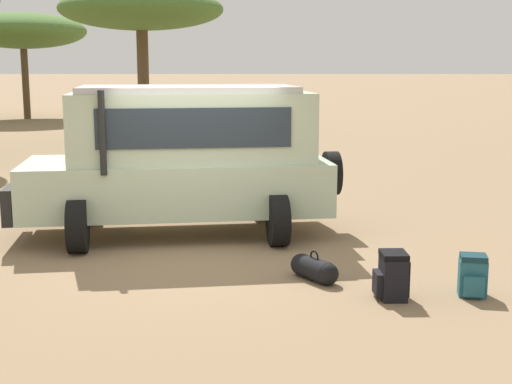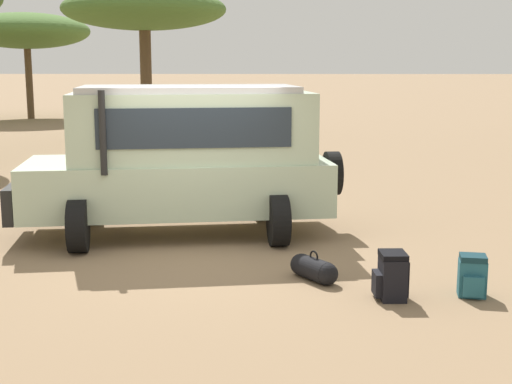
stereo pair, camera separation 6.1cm
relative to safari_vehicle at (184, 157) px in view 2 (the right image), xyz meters
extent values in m
plane|color=#8C7051|center=(0.33, -1.27, -1.29)|extent=(320.00, 320.00, 0.00)
cube|color=#B2C6A8|center=(-0.11, -0.02, -0.47)|extent=(5.12, 2.59, 0.84)
cube|color=#B2C6A8|center=(0.14, 0.02, 0.50)|extent=(4.04, 2.32, 1.10)
cube|color=#232D38|center=(-1.37, -0.20, 0.45)|extent=(0.29, 1.55, 0.77)
cube|color=#232D38|center=(0.27, -0.87, 0.55)|extent=(2.91, 0.47, 0.60)
cube|color=#232D38|center=(0.01, 0.91, 0.55)|extent=(2.91, 0.47, 0.60)
cube|color=#B7B7B7|center=(0.09, 0.01, 1.10)|extent=(3.64, 2.19, 0.10)
cube|color=black|center=(-2.65, -0.39, -0.64)|extent=(0.39, 1.62, 0.56)
cylinder|color=black|center=(-1.06, -1.13, 0.50)|extent=(0.10, 0.10, 1.25)
cylinder|color=black|center=(-1.47, -1.19, -0.89)|extent=(0.39, 0.83, 0.80)
cylinder|color=black|center=(-1.75, 0.72, -0.89)|extent=(0.39, 0.83, 0.80)
cylinder|color=black|center=(1.54, -0.75, -0.89)|extent=(0.39, 0.83, 0.80)
cylinder|color=black|center=(1.25, 1.16, -0.89)|extent=(0.39, 0.83, 0.80)
cylinder|color=black|center=(2.45, 0.36, -0.32)|extent=(0.32, 0.76, 0.74)
cube|color=#235B6B|center=(3.87, -3.14, -1.07)|extent=(0.36, 0.31, 0.45)
cube|color=#235B6B|center=(3.84, -3.31, -1.13)|extent=(0.25, 0.12, 0.25)
cube|color=#13323A|center=(3.87, -3.14, -0.81)|extent=(0.35, 0.32, 0.07)
cylinder|color=#13323A|center=(3.96, -3.00, -1.07)|extent=(0.04, 0.04, 0.38)
cylinder|color=#13323A|center=(3.82, -2.98, -1.07)|extent=(0.04, 0.04, 0.38)
cube|color=black|center=(2.87, -3.26, -1.04)|extent=(0.30, 0.41, 0.51)
cube|color=black|center=(2.69, -3.27, -1.10)|extent=(0.09, 0.30, 0.28)
cube|color=black|center=(2.87, -3.26, -0.75)|extent=(0.32, 0.39, 0.07)
cylinder|color=black|center=(3.04, -3.35, -1.04)|extent=(0.04, 0.04, 0.44)
cylinder|color=black|center=(3.03, -3.17, -1.04)|extent=(0.04, 0.04, 0.44)
cylinder|color=black|center=(1.98, -2.53, -1.15)|extent=(0.55, 0.61, 0.30)
sphere|color=black|center=(2.13, -2.75, -1.15)|extent=(0.29, 0.29, 0.29)
sphere|color=black|center=(1.82, -2.31, -1.15)|extent=(0.29, 0.29, 0.29)
torus|color=black|center=(1.98, -2.53, -0.98)|extent=(0.12, 0.15, 0.16)
cylinder|color=brown|center=(-10.63, 24.37, 0.50)|extent=(0.34, 0.34, 3.58)
ellipsoid|color=#476B2D|center=(-10.63, 24.37, 3.04)|extent=(6.19, 6.69, 1.76)
cylinder|color=brown|center=(-3.05, 14.43, 0.72)|extent=(0.41, 0.41, 4.03)
ellipsoid|color=#476B2D|center=(-3.05, 14.43, 3.36)|extent=(5.84, 5.64, 1.48)
camera|label=1|loc=(1.31, -11.53, 1.52)|focal=50.00mm
camera|label=2|loc=(1.37, -11.53, 1.52)|focal=50.00mm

